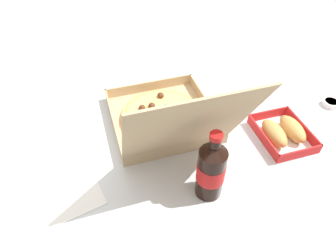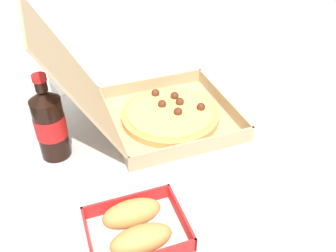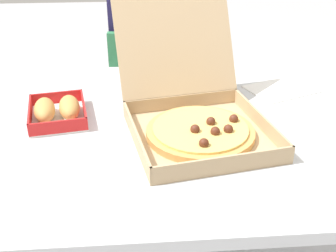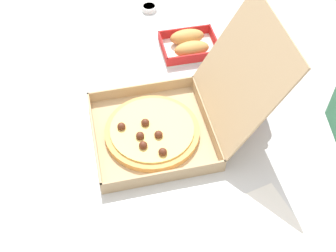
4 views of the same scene
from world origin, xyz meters
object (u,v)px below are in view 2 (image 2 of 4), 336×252
bread_side_box (137,228)px  paper_menu (72,76)px  cola_bottle (50,123)px  pizza_box_open (154,108)px

bread_side_box → paper_menu: bread_side_box is taller
bread_side_box → cola_bottle: bearing=31.5°
cola_bottle → paper_menu: 0.41m
cola_bottle → paper_menu: size_ratio=1.07×
bread_side_box → cola_bottle: cola_bottle is taller
pizza_box_open → paper_menu: (0.31, 0.24, -0.05)m
paper_menu → pizza_box_open: bearing=-165.0°
paper_menu → cola_bottle: bearing=154.6°
bread_side_box → paper_menu: size_ratio=1.01×
cola_bottle → bread_side_box: bearing=-148.5°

